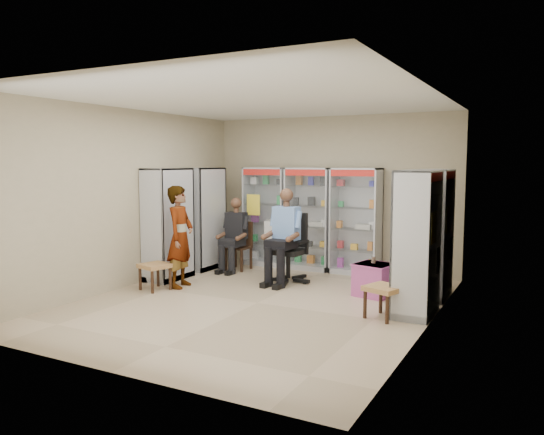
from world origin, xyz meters
The scene contains 18 objects.
floor centered at (0.00, 0.00, 0.00)m, with size 6.00×6.00×0.00m, color tan.
room_shell centered at (0.00, 0.00, 1.97)m, with size 5.02×6.02×3.01m.
cabinet_back_left centered at (-1.30, 2.73, 1.00)m, with size 0.90×0.50×2.00m, color #A7A9AF.
cabinet_back_mid centered at (-0.35, 2.73, 1.00)m, with size 0.90×0.50×2.00m, color #B2B4B9.
cabinet_back_right centered at (0.60, 2.73, 1.00)m, with size 0.90×0.50×2.00m, color #A6A8AD.
cabinet_right_far centered at (2.23, 1.60, 1.00)m, with size 0.50×0.90×2.00m, color #AAACB1.
cabinet_right_near centered at (2.23, 0.50, 1.00)m, with size 0.50×0.90×2.00m, color #A1A5A8.
cabinet_left_far centered at (-2.23, 1.80, 1.00)m, with size 0.50×0.90×2.00m, color #A3A6AB.
cabinet_left_near centered at (-2.23, 0.70, 1.00)m, with size 0.50×0.90×2.00m, color #A4A7AC.
wooden_chair centered at (-1.55, 2.00, 0.47)m, with size 0.42×0.42×0.94m, color #311B13.
seated_customer centered at (-1.55, 1.95, 0.67)m, with size 0.44×0.60×1.34m, color black, non-canonical shape.
office_chair centered at (-0.21, 1.49, 0.61)m, with size 0.66×0.66×1.22m, color black.
seated_shopkeeper centered at (-0.21, 1.44, 0.78)m, with size 0.51×0.71×1.55m, color #6D8ED9, non-canonical shape.
pink_trunk centered at (1.43, 1.23, 0.26)m, with size 0.53×0.51×0.51m, color #9F3F69.
tea_glass centered at (1.39, 1.29, 0.57)m, with size 0.07×0.07×0.11m, color #602308.
woven_stool_a centered at (1.90, 0.11, 0.22)m, with size 0.45×0.45×0.45m, color #AB8248.
woven_stool_b centered at (-1.90, -0.07, 0.22)m, with size 0.44×0.44×0.44m, color #B08F4A.
standing_man centered at (-1.65, 0.30, 0.86)m, with size 0.63×0.41×1.72m, color #97979A.
Camera 1 is at (3.82, -6.79, 2.10)m, focal length 35.00 mm.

